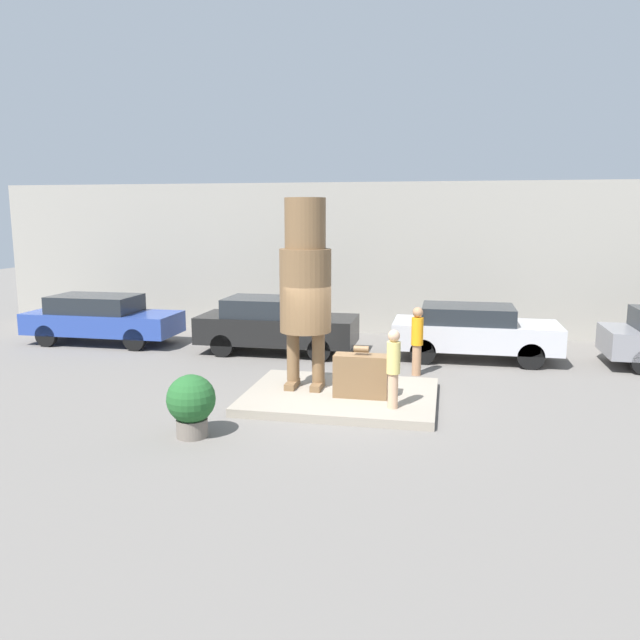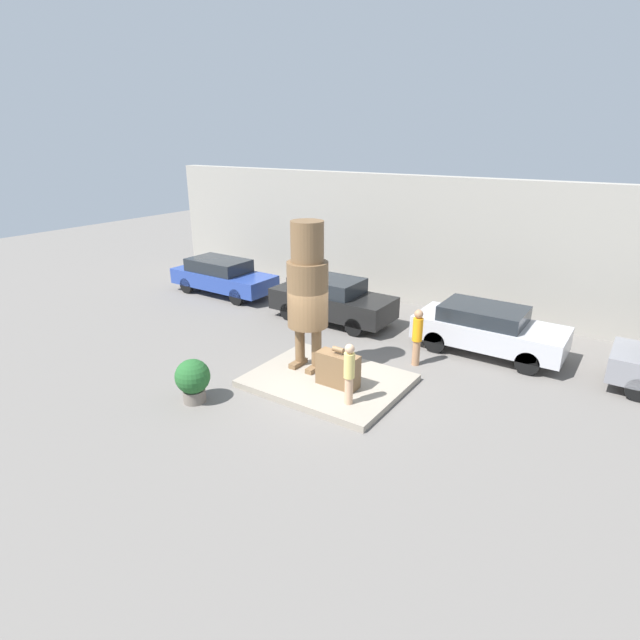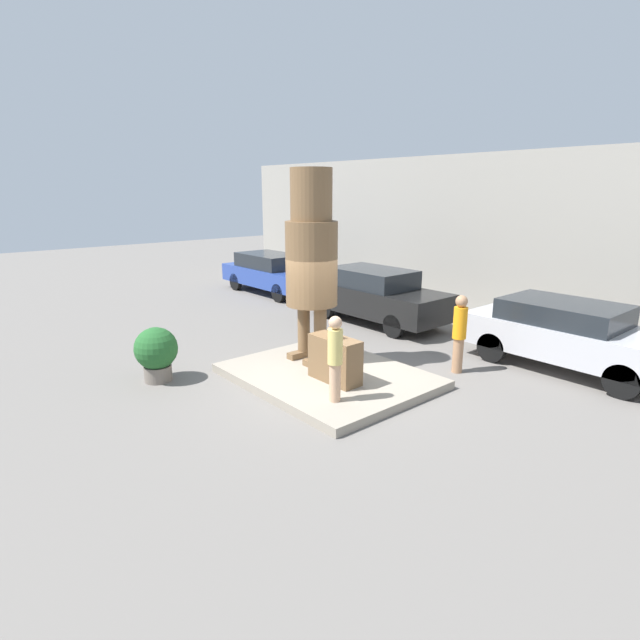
{
  "view_description": "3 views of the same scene",
  "coord_description": "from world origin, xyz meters",
  "views": [
    {
      "loc": [
        2.22,
        -13.07,
        4.08
      ],
      "look_at": [
        -0.53,
        0.29,
        1.73
      ],
      "focal_mm": 35.0,
      "sensor_mm": 36.0,
      "label": 1
    },
    {
      "loc": [
        6.83,
        -10.42,
        6.48
      ],
      "look_at": [
        -0.14,
        -0.18,
        1.91
      ],
      "focal_mm": 28.0,
      "sensor_mm": 36.0,
      "label": 2
    },
    {
      "loc": [
        7.53,
        -6.63,
        3.96
      ],
      "look_at": [
        -0.41,
        0.13,
        1.22
      ],
      "focal_mm": 28.0,
      "sensor_mm": 36.0,
      "label": 3
    }
  ],
  "objects": [
    {
      "name": "parked_car_silver",
      "position": [
        2.98,
        4.58,
        0.83
      ],
      "size": [
        4.54,
        1.89,
        1.53
      ],
      "color": "#B7B7BC",
      "rests_on": "ground_plane"
    },
    {
      "name": "planter_pot",
      "position": [
        -2.31,
        -2.79,
        0.65
      ],
      "size": [
        0.9,
        0.9,
        1.17
      ],
      "color": "#70665B",
      "rests_on": "ground_plane"
    },
    {
      "name": "tourist",
      "position": [
        1.21,
        -0.89,
        1.06
      ],
      "size": [
        0.27,
        0.27,
        1.61
      ],
      "color": "tan",
      "rests_on": "pedestal"
    },
    {
      "name": "giant_suitcase",
      "position": [
        0.47,
        -0.22,
        0.65
      ],
      "size": [
        1.16,
        0.47,
        1.12
      ],
      "color": "brown",
      "rests_on": "pedestal"
    },
    {
      "name": "ground_plane",
      "position": [
        0.0,
        0.0,
        0.0
      ],
      "size": [
        60.0,
        60.0,
        0.0
      ],
      "primitive_type": "plane",
      "color": "slate"
    },
    {
      "name": "worker_hivis",
      "position": [
        1.52,
        2.51,
        0.96
      ],
      "size": [
        0.3,
        0.3,
        1.75
      ],
      "color": "#A87A56",
      "rests_on": "ground_plane"
    },
    {
      "name": "parked_car_black",
      "position": [
        -2.69,
        4.28,
        0.86
      ],
      "size": [
        4.6,
        1.82,
        1.64
      ],
      "color": "black",
      "rests_on": "ground_plane"
    },
    {
      "name": "parked_car_blue",
      "position": [
        -8.44,
        4.49,
        0.82
      ],
      "size": [
        4.77,
        1.79,
        1.53
      ],
      "color": "#284293",
      "rests_on": "ground_plane"
    },
    {
      "name": "pedestal",
      "position": [
        0.0,
        0.0,
        0.09
      ],
      "size": [
        4.14,
        3.28,
        0.18
      ],
      "color": "gray",
      "rests_on": "ground_plane"
    },
    {
      "name": "statue_figure",
      "position": [
        -0.86,
        0.27,
        2.65
      ],
      "size": [
        1.14,
        1.14,
        4.23
      ],
      "color": "brown",
      "rests_on": "pedestal"
    },
    {
      "name": "building_backdrop",
      "position": [
        0.0,
        8.17,
        2.55
      ],
      "size": [
        28.0,
        0.6,
        5.09
      ],
      "color": "gray",
      "rests_on": "ground_plane"
    }
  ]
}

